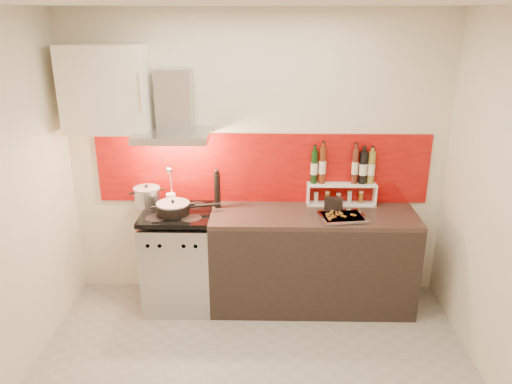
{
  "coord_description": "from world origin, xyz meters",
  "views": [
    {
      "loc": [
        0.08,
        -2.92,
        2.56
      ],
      "look_at": [
        0.0,
        0.95,
        1.15
      ],
      "focal_mm": 35.0,
      "sensor_mm": 36.0,
      "label": 1
    }
  ],
  "objects_px": {
    "range_stove": "(179,259)",
    "pepper_mill": "(217,189)",
    "stock_pot": "(147,197)",
    "counter": "(312,260)",
    "baking_tray": "(342,217)",
    "saute_pan": "(174,208)"
  },
  "relations": [
    {
      "from": "range_stove",
      "to": "pepper_mill",
      "type": "relative_size",
      "value": 2.55
    },
    {
      "from": "counter",
      "to": "baking_tray",
      "type": "height_order",
      "value": "baking_tray"
    },
    {
      "from": "range_stove",
      "to": "pepper_mill",
      "type": "height_order",
      "value": "pepper_mill"
    },
    {
      "from": "baking_tray",
      "to": "stock_pot",
      "type": "bearing_deg",
      "value": 172.12
    },
    {
      "from": "counter",
      "to": "pepper_mill",
      "type": "height_order",
      "value": "pepper_mill"
    },
    {
      "from": "counter",
      "to": "stock_pot",
      "type": "distance_m",
      "value": 1.58
    },
    {
      "from": "stock_pot",
      "to": "pepper_mill",
      "type": "xyz_separation_m",
      "value": [
        0.63,
        -0.0,
        0.08
      ]
    },
    {
      "from": "saute_pan",
      "to": "pepper_mill",
      "type": "distance_m",
      "value": 0.42
    },
    {
      "from": "baking_tray",
      "to": "range_stove",
      "type": "bearing_deg",
      "value": 175.9
    },
    {
      "from": "stock_pot",
      "to": "baking_tray",
      "type": "distance_m",
      "value": 1.73
    },
    {
      "from": "counter",
      "to": "baking_tray",
      "type": "distance_m",
      "value": 0.53
    },
    {
      "from": "baking_tray",
      "to": "counter",
      "type": "bearing_deg",
      "value": 155.07
    },
    {
      "from": "range_stove",
      "to": "stock_pot",
      "type": "height_order",
      "value": "stock_pot"
    },
    {
      "from": "saute_pan",
      "to": "range_stove",
      "type": "bearing_deg",
      "value": 77.85
    },
    {
      "from": "stock_pot",
      "to": "baking_tray",
      "type": "relative_size",
      "value": 0.55
    },
    {
      "from": "range_stove",
      "to": "counter",
      "type": "relative_size",
      "value": 0.51
    },
    {
      "from": "stock_pot",
      "to": "saute_pan",
      "type": "distance_m",
      "value": 0.33
    },
    {
      "from": "range_stove",
      "to": "baking_tray",
      "type": "xyz_separation_m",
      "value": [
        1.43,
        -0.1,
        0.47
      ]
    },
    {
      "from": "counter",
      "to": "pepper_mill",
      "type": "xyz_separation_m",
      "value": [
        -0.85,
        0.13,
        0.62
      ]
    },
    {
      "from": "counter",
      "to": "saute_pan",
      "type": "height_order",
      "value": "saute_pan"
    },
    {
      "from": "range_stove",
      "to": "stock_pot",
      "type": "distance_m",
      "value": 0.64
    },
    {
      "from": "stock_pot",
      "to": "saute_pan",
      "type": "bearing_deg",
      "value": -33.75
    }
  ]
}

